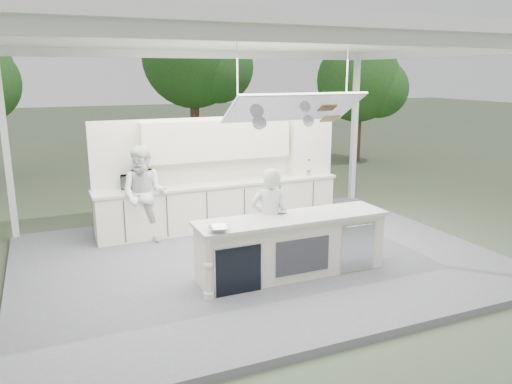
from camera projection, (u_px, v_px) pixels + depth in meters
name	position (u px, v px, depth m)	size (l,w,h in m)	color
ground	(257.00, 263.00, 8.73)	(90.00, 90.00, 0.00)	#414F36
stage_deck	(257.00, 260.00, 8.72)	(8.00, 6.00, 0.12)	slate
tent	(258.00, 43.00, 7.86)	(8.20, 6.20, 3.86)	white
demo_island	(291.00, 246.00, 7.85)	(3.10, 0.79, 0.95)	white
back_counter	(221.00, 204.00, 10.29)	(5.08, 0.72, 0.95)	white
back_wall_unit	(236.00, 155.00, 10.42)	(5.05, 0.48, 2.25)	white
tree_cluster	(136.00, 71.00, 16.62)	(19.55, 9.40, 5.85)	#4D3826
head_chef	(270.00, 220.00, 7.94)	(0.62, 0.40, 1.69)	silver
sous_chef	(145.00, 195.00, 9.25)	(0.89, 0.70, 1.84)	white
toaster_oven	(133.00, 181.00, 9.63)	(0.48, 0.33, 0.27)	#B9BBC0
bowl_large	(219.00, 229.00, 7.02)	(0.31, 0.31, 0.08)	silver
bowl_small	(280.00, 211.00, 7.94)	(0.21, 0.21, 0.07)	#B8BABF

